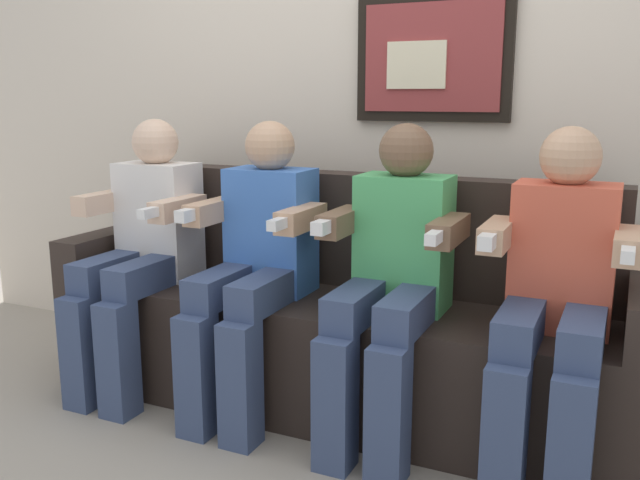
% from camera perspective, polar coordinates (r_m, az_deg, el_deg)
% --- Properties ---
extents(ground_plane, '(6.11, 6.11, 0.00)m').
position_cam_1_polar(ground_plane, '(2.53, -1.48, -16.34)').
color(ground_plane, '#9E9384').
extents(back_wall_assembly, '(4.70, 0.10, 2.60)m').
position_cam_1_polar(back_wall_assembly, '(2.94, 5.29, 13.86)').
color(back_wall_assembly, beige).
rests_on(back_wall_assembly, ground_plane).
extents(couch, '(2.30, 0.58, 0.90)m').
position_cam_1_polar(couch, '(2.68, 1.60, -7.42)').
color(couch, '#2D231E').
rests_on(couch, ground_plane).
extents(person_leftmost, '(0.46, 0.56, 1.11)m').
position_cam_1_polar(person_leftmost, '(2.87, -14.69, -0.42)').
color(person_leftmost, white).
rests_on(person_leftmost, ground_plane).
extents(person_left_center, '(0.46, 0.56, 1.11)m').
position_cam_1_polar(person_left_center, '(2.57, -5.38, -1.50)').
color(person_left_center, '#3F72CC').
rests_on(person_left_center, ground_plane).
extents(person_right_center, '(0.46, 0.56, 1.11)m').
position_cam_1_polar(person_right_center, '(2.35, 6.05, -2.77)').
color(person_right_center, '#4CB266').
rests_on(person_right_center, ground_plane).
extents(person_rightmost, '(0.46, 0.56, 1.11)m').
position_cam_1_polar(person_rightmost, '(2.25, 19.19, -4.10)').
color(person_rightmost, '#D8593F').
rests_on(person_rightmost, ground_plane).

